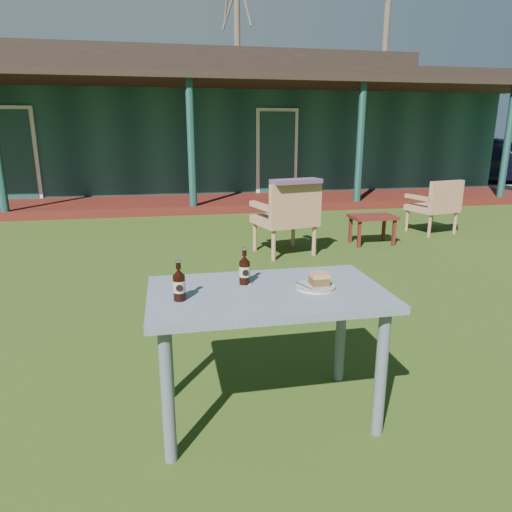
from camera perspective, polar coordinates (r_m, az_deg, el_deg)
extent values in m
plane|color=#334916|center=(4.06, -3.55, -6.45)|extent=(80.00, 80.00, 0.00)
cube|color=#183E3A|center=(13.25, -9.29, 14.21)|extent=(15.00, 6.00, 2.60)
cube|color=black|center=(13.31, -9.57, 20.46)|extent=(15.80, 6.80, 0.30)
cube|color=black|center=(13.35, -9.65, 22.17)|extent=(12.00, 3.50, 0.60)
cube|color=#541A14|center=(9.46, -8.10, 6.49)|extent=(15.00, 1.80, 0.16)
cube|color=black|center=(9.40, -8.68, 20.91)|extent=(15.40, 2.00, 0.12)
cylinder|color=#183E3A|center=(8.56, -8.08, 13.29)|extent=(0.14, 0.14, 2.45)
cylinder|color=#183E3A|center=(9.32, 12.85, 13.22)|extent=(0.14, 0.14, 2.45)
cylinder|color=#183E3A|center=(11.03, 28.87, 12.01)|extent=(0.14, 0.14, 2.45)
cube|color=white|center=(10.67, -28.06, 10.84)|extent=(0.95, 0.06, 2.00)
cube|color=#193D38|center=(10.64, -28.11, 10.83)|extent=(0.80, 0.04, 1.85)
cube|color=white|center=(10.53, 2.62, 12.54)|extent=(0.95, 0.06, 2.00)
cube|color=#193D38|center=(10.50, 2.66, 12.53)|extent=(0.80, 0.04, 1.85)
cylinder|color=brown|center=(22.74, -2.35, 23.47)|extent=(0.28, 0.28, 9.50)
cylinder|color=brown|center=(23.36, 15.88, 24.60)|extent=(0.28, 0.28, 11.00)
imported|color=black|center=(15.51, 26.93, 10.78)|extent=(4.44, 2.34, 1.44)
cube|color=slate|center=(2.33, 1.42, -4.75)|extent=(1.20, 0.70, 0.04)
cylinder|color=slate|center=(2.20, -10.98, -16.83)|extent=(0.06, 0.06, 0.68)
cylinder|color=slate|center=(2.41, 15.35, -14.00)|extent=(0.06, 0.06, 0.68)
cylinder|color=slate|center=(2.67, -11.08, -10.72)|extent=(0.06, 0.06, 0.68)
cylinder|color=slate|center=(2.85, 10.56, -8.97)|extent=(0.06, 0.06, 0.68)
cylinder|color=silver|center=(2.38, 7.43, -3.81)|extent=(0.20, 0.20, 0.01)
cylinder|color=olive|center=(2.37, 7.44, -3.69)|extent=(0.20, 0.20, 0.00)
cube|color=#4E3A19|center=(2.38, 7.91, -3.07)|extent=(0.09, 0.08, 0.04)
cube|color=tan|center=(2.37, 7.94, -2.36)|extent=(0.09, 0.09, 0.02)
cube|color=silver|center=(2.34, 6.01, -3.79)|extent=(0.06, 0.14, 0.00)
cylinder|color=black|center=(2.40, -1.44, -2.12)|extent=(0.06, 0.06, 0.12)
cone|color=black|center=(2.38, -1.45, -0.36)|extent=(0.06, 0.06, 0.03)
cylinder|color=black|center=(2.37, -1.46, 0.42)|extent=(0.02, 0.02, 0.03)
cylinder|color=silver|center=(2.37, -1.46, 0.92)|extent=(0.03, 0.03, 0.01)
cylinder|color=tan|center=(2.40, -1.44, -1.91)|extent=(0.06, 0.06, 0.06)
cylinder|color=black|center=(2.37, -1.32, -2.12)|extent=(0.03, 0.00, 0.03)
cylinder|color=black|center=(2.20, -9.56, -3.97)|extent=(0.06, 0.06, 0.12)
cone|color=black|center=(2.18, -9.65, -2.03)|extent=(0.06, 0.06, 0.03)
cylinder|color=black|center=(2.17, -9.69, -1.17)|extent=(0.02, 0.02, 0.03)
cylinder|color=silver|center=(2.16, -9.72, -0.62)|extent=(0.03, 0.03, 0.01)
cylinder|color=tan|center=(2.20, -9.57, -3.74)|extent=(0.06, 0.06, 0.06)
cylinder|color=black|center=(2.17, -9.55, -3.99)|extent=(0.03, 0.00, 0.03)
cylinder|color=silver|center=(2.41, -0.73, -3.46)|extent=(0.03, 0.03, 0.01)
cube|color=#AE7A57|center=(5.76, 3.55, 4.46)|extent=(0.81, 0.78, 0.09)
cube|color=#AE7A57|center=(5.48, 4.98, 6.73)|extent=(0.68, 0.25, 0.44)
cube|color=#AE7A57|center=(5.89, 6.07, 6.58)|extent=(0.22, 0.59, 0.06)
cube|color=#AE7A57|center=(5.61, 0.77, 6.22)|extent=(0.22, 0.59, 0.06)
cylinder|color=#AE7A57|center=(6.17, 4.67, 2.94)|extent=(0.05, 0.05, 0.37)
cylinder|color=#AE7A57|center=(5.91, -0.14, 2.45)|extent=(0.05, 0.05, 0.37)
cylinder|color=#AE7A57|center=(5.73, 7.28, 1.91)|extent=(0.05, 0.05, 0.37)
cylinder|color=#AE7A57|center=(5.45, 2.21, 1.33)|extent=(0.05, 0.05, 0.37)
cube|color=#AE7A57|center=(7.46, 21.14, 5.59)|extent=(0.72, 0.69, 0.08)
cube|color=#AE7A57|center=(7.26, 22.69, 7.12)|extent=(0.60, 0.21, 0.39)
cube|color=#AE7A57|center=(7.64, 22.59, 6.98)|extent=(0.19, 0.53, 0.06)
cube|color=#AE7A57|center=(7.26, 19.67, 6.88)|extent=(0.19, 0.53, 0.06)
cylinder|color=#AE7A57|center=(7.84, 21.10, 4.46)|extent=(0.05, 0.05, 0.33)
cylinder|color=#AE7A57|center=(7.49, 18.35, 4.24)|extent=(0.05, 0.05, 0.33)
cylinder|color=#AE7A57|center=(7.52, 23.62, 3.79)|extent=(0.05, 0.05, 0.33)
cylinder|color=#AE7A57|center=(7.16, 20.87, 3.54)|extent=(0.05, 0.05, 0.33)
cube|color=#5B3A5F|center=(5.45, 5.04, 9.30)|extent=(0.64, 0.37, 0.05)
cube|color=#541A14|center=(6.42, 14.39, 4.76)|extent=(0.60, 0.40, 0.04)
cube|color=#541A14|center=(6.22, 12.77, 2.65)|extent=(0.04, 0.04, 0.36)
cube|color=#541A14|center=(6.44, 16.86, 2.79)|extent=(0.04, 0.04, 0.36)
cube|color=#541A14|center=(6.49, 11.72, 3.23)|extent=(0.04, 0.04, 0.36)
cube|color=#541A14|center=(6.70, 15.68, 3.34)|extent=(0.04, 0.04, 0.36)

